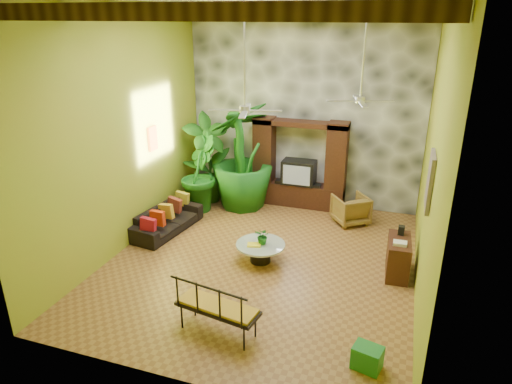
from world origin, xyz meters
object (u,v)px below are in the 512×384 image
(tall_plant_b, at_px, (199,173))
(ceiling_fan_back, at_px, (361,89))
(iron_bench, at_px, (215,306))
(wicker_armchair, at_px, (351,209))
(ceiling_fan_front, at_px, (245,98))
(sofa, at_px, (167,220))
(side_console, at_px, (398,257))
(entertainment_center, at_px, (299,170))
(tall_plant_c, at_px, (242,156))
(coffee_table, at_px, (261,250))
(tall_plant_a, at_px, (208,159))
(green_bin, at_px, (367,358))

(tall_plant_b, bearing_deg, ceiling_fan_back, -12.40)
(tall_plant_b, xyz_separation_m, iron_bench, (2.39, -4.52, -0.43))
(ceiling_fan_back, height_order, wicker_armchair, ceiling_fan_back)
(ceiling_fan_front, bearing_deg, sofa, 156.12)
(side_console, bearing_deg, entertainment_center, 130.66)
(sofa, xyz_separation_m, tall_plant_c, (1.15, 1.96, 1.10))
(entertainment_center, distance_m, ceiling_fan_back, 3.50)
(ceiling_fan_back, relative_size, side_console, 2.02)
(entertainment_center, relative_size, tall_plant_c, 0.87)
(entertainment_center, xyz_separation_m, ceiling_fan_back, (1.60, -1.94, 2.44))
(wicker_armchair, relative_size, coffee_table, 0.76)
(sofa, height_order, wicker_armchair, wicker_armchair)
(wicker_armchair, distance_m, tall_plant_b, 3.90)
(wicker_armchair, height_order, iron_bench, iron_bench)
(tall_plant_a, height_order, tall_plant_b, tall_plant_a)
(tall_plant_a, relative_size, tall_plant_b, 1.22)
(wicker_armchair, distance_m, green_bin, 4.96)
(tall_plant_a, xyz_separation_m, tall_plant_b, (-0.03, -0.55, -0.22))
(ceiling_fan_front, height_order, side_console, ceiling_fan_front)
(ceiling_fan_front, height_order, tall_plant_b, ceiling_fan_front)
(sofa, bearing_deg, wicker_armchair, -57.08)
(wicker_armchair, distance_m, side_console, 2.40)
(ceiling_fan_back, height_order, tall_plant_c, ceiling_fan_back)
(ceiling_fan_front, relative_size, side_console, 2.02)
(tall_plant_c, relative_size, side_console, 3.00)
(ceiling_fan_front, xyz_separation_m, green_bin, (2.56, -2.02, -3.23))
(wicker_armchair, relative_size, green_bin, 1.90)
(entertainment_center, bearing_deg, wicker_armchair, -25.05)
(wicker_armchair, distance_m, tall_plant_a, 3.89)
(entertainment_center, relative_size, tall_plant_a, 1.00)
(ceiling_fan_back, relative_size, iron_bench, 1.32)
(entertainment_center, relative_size, ceiling_fan_front, 1.29)
(ceiling_fan_front, height_order, sofa, ceiling_fan_front)
(tall_plant_b, height_order, green_bin, tall_plant_b)
(ceiling_fan_front, relative_size, tall_plant_a, 0.78)
(iron_bench, bearing_deg, coffee_table, 100.85)
(entertainment_center, height_order, coffee_table, entertainment_center)
(wicker_armchair, xyz_separation_m, coffee_table, (-1.49, -2.47, -0.09))
(side_console, bearing_deg, tall_plant_b, 158.14)
(ceiling_fan_front, height_order, coffee_table, ceiling_fan_front)
(sofa, relative_size, tall_plant_c, 0.69)
(tall_plant_b, bearing_deg, iron_bench, -62.10)
(side_console, bearing_deg, ceiling_fan_front, -168.05)
(entertainment_center, xyz_separation_m, iron_bench, (0.03, -5.58, -0.42))
(ceiling_fan_front, height_order, tall_plant_a, ceiling_fan_front)
(wicker_armchair, xyz_separation_m, green_bin, (0.90, -4.87, -0.17))
(entertainment_center, xyz_separation_m, green_bin, (2.36, -5.56, -0.79))
(tall_plant_c, bearing_deg, coffee_table, -62.69)
(iron_bench, bearing_deg, wicker_armchair, 83.26)
(ceiling_fan_back, bearing_deg, sofa, -172.14)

